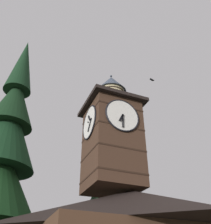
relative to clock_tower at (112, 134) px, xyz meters
The scene contains 4 objects.
clock_tower is the anchor object (origin of this frame).
pine_tree_behind 7.42m from the clock_tower, 106.65° to the right, with size 5.71×5.71×18.61m.
moon 32.30m from the clock_tower, 109.80° to the right, with size 1.64×1.64×1.64m.
flying_bird_high 8.99m from the clock_tower, 162.44° to the right, with size 0.51×0.26×0.12m.
Camera 1 is at (7.27, 11.90, 2.19)m, focal length 42.20 mm.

